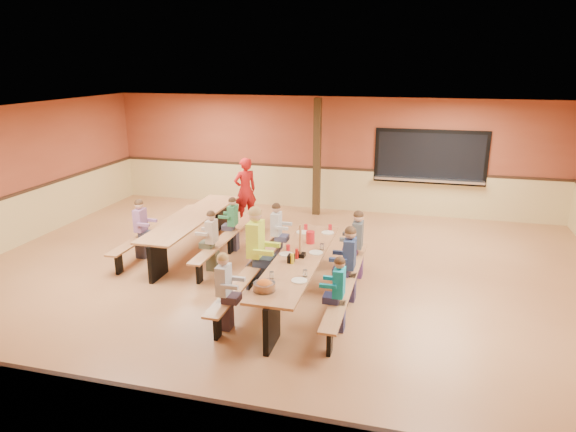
# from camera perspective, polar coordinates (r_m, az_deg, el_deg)

# --- Properties ---
(ground) EXTENTS (12.00, 12.00, 0.00)m
(ground) POSITION_cam_1_polar(r_m,az_deg,el_deg) (9.49, -1.16, -7.20)
(ground) COLOR #985F3A
(ground) RESTS_ON ground
(room_envelope) EXTENTS (12.04, 10.04, 3.02)m
(room_envelope) POSITION_cam_1_polar(r_m,az_deg,el_deg) (9.23, -1.18, -3.28)
(room_envelope) COLOR brown
(room_envelope) RESTS_ON ground
(kitchen_pass_through) EXTENTS (2.78, 0.28, 1.38)m
(kitchen_pass_through) POSITION_cam_1_polar(r_m,az_deg,el_deg) (13.50, 15.52, 6.08)
(kitchen_pass_through) COLOR black
(kitchen_pass_through) RESTS_ON ground
(structural_post) EXTENTS (0.18, 0.18, 3.00)m
(structural_post) POSITION_cam_1_polar(r_m,az_deg,el_deg) (13.21, 3.24, 6.49)
(structural_post) COLOR black
(structural_post) RESTS_ON ground
(cafeteria_table_main) EXTENTS (1.91, 3.70, 0.74)m
(cafeteria_table_main) POSITION_cam_1_polar(r_m,az_deg,el_deg) (8.60, 1.14, -6.01)
(cafeteria_table_main) COLOR #A16940
(cafeteria_table_main) RESTS_ON ground
(cafeteria_table_second) EXTENTS (1.91, 3.70, 0.74)m
(cafeteria_table_second) POSITION_cam_1_polar(r_m,az_deg,el_deg) (11.02, -10.50, -1.10)
(cafeteria_table_second) COLOR #A16940
(cafeteria_table_second) RESTS_ON ground
(seated_child_white_left) EXTENTS (0.36, 0.29, 1.19)m
(seated_child_white_left) POSITION_cam_1_polar(r_m,az_deg,el_deg) (7.72, -7.12, -8.36)
(seated_child_white_left) COLOR #BABAC0
(seated_child_white_left) RESTS_ON ground
(seated_adult_yellow) EXTENTS (0.49, 0.40, 1.47)m
(seated_adult_yellow) POSITION_cam_1_polar(r_m,az_deg,el_deg) (8.96, -3.61, -3.66)
(seated_adult_yellow) COLOR #DFFF3B
(seated_adult_yellow) RESTS_ON ground
(seated_child_grey_left) EXTENTS (0.36, 0.30, 1.19)m
(seated_child_grey_left) POSITION_cam_1_polar(r_m,az_deg,el_deg) (10.17, -1.31, -1.91)
(seated_child_grey_left) COLOR silver
(seated_child_grey_left) RESTS_ON ground
(seated_child_teal_right) EXTENTS (0.34, 0.28, 1.15)m
(seated_child_teal_right) POSITION_cam_1_polar(r_m,az_deg,el_deg) (7.66, 5.65, -8.69)
(seated_child_teal_right) COLOR #0F8AA4
(seated_child_teal_right) RESTS_ON ground
(seated_child_navy_right) EXTENTS (0.40, 0.33, 1.28)m
(seated_child_navy_right) POSITION_cam_1_polar(r_m,az_deg,el_deg) (8.59, 6.82, -5.35)
(seated_child_navy_right) COLOR navy
(seated_child_navy_right) RESTS_ON ground
(seated_child_char_right) EXTENTS (0.39, 0.32, 1.26)m
(seated_child_char_right) POSITION_cam_1_polar(r_m,az_deg,el_deg) (9.54, 7.70, -3.17)
(seated_child_char_right) COLOR #43484B
(seated_child_char_right) RESTS_ON ground
(seated_child_purple_sec) EXTENTS (0.37, 0.30, 1.21)m
(seated_child_purple_sec) POSITION_cam_1_polar(r_m,az_deg,el_deg) (10.80, -16.02, -1.42)
(seated_child_purple_sec) COLOR #8B5B89
(seated_child_purple_sec) RESTS_ON ground
(seated_child_green_sec) EXTENTS (0.34, 0.28, 1.14)m
(seated_child_green_sec) POSITION_cam_1_polar(r_m,az_deg,el_deg) (10.86, -6.14, -0.92)
(seated_child_green_sec) COLOR #307A48
(seated_child_green_sec) RESTS_ON ground
(seated_child_tan_sec) EXTENTS (0.35, 0.29, 1.17)m
(seated_child_tan_sec) POSITION_cam_1_polar(r_m,az_deg,el_deg) (9.87, -8.44, -2.77)
(seated_child_tan_sec) COLOR #C1AB99
(seated_child_tan_sec) RESTS_ON ground
(standing_woman) EXTENTS (0.69, 0.69, 1.62)m
(standing_woman) POSITION_cam_1_polar(r_m,az_deg,el_deg) (12.71, -4.77, 2.87)
(standing_woman) COLOR #AB1313
(standing_woman) RESTS_ON ground
(punch_pitcher) EXTENTS (0.16, 0.16, 0.22)m
(punch_pitcher) POSITION_cam_1_polar(r_m,az_deg,el_deg) (9.17, 2.50, -2.38)
(punch_pitcher) COLOR red
(punch_pitcher) RESTS_ON cafeteria_table_main
(chip_bowl) EXTENTS (0.32, 0.32, 0.15)m
(chip_bowl) POSITION_cam_1_polar(r_m,az_deg,el_deg) (7.34, -2.66, -7.74)
(chip_bowl) COLOR orange
(chip_bowl) RESTS_ON cafeteria_table_main
(napkin_dispenser) EXTENTS (0.10, 0.14, 0.13)m
(napkin_dispenser) POSITION_cam_1_polar(r_m,az_deg,el_deg) (8.32, 0.35, -4.75)
(napkin_dispenser) COLOR black
(napkin_dispenser) RESTS_ON cafeteria_table_main
(condiment_mustard) EXTENTS (0.06, 0.06, 0.17)m
(condiment_mustard) POSITION_cam_1_polar(r_m,az_deg,el_deg) (8.26, 0.48, -4.77)
(condiment_mustard) COLOR yellow
(condiment_mustard) RESTS_ON cafeteria_table_main
(condiment_ketchup) EXTENTS (0.06, 0.06, 0.17)m
(condiment_ketchup) POSITION_cam_1_polar(r_m,az_deg,el_deg) (8.47, 0.98, -4.22)
(condiment_ketchup) COLOR #B2140F
(condiment_ketchup) RESTS_ON cafeteria_table_main
(table_paddle) EXTENTS (0.16, 0.16, 0.56)m
(table_paddle) POSITION_cam_1_polar(r_m,az_deg,el_deg) (8.53, 1.39, -3.67)
(table_paddle) COLOR black
(table_paddle) RESTS_ON cafeteria_table_main
(place_settings) EXTENTS (0.65, 3.30, 0.11)m
(place_settings) POSITION_cam_1_polar(r_m,az_deg,el_deg) (8.50, 1.15, -4.34)
(place_settings) COLOR beige
(place_settings) RESTS_ON cafeteria_table_main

